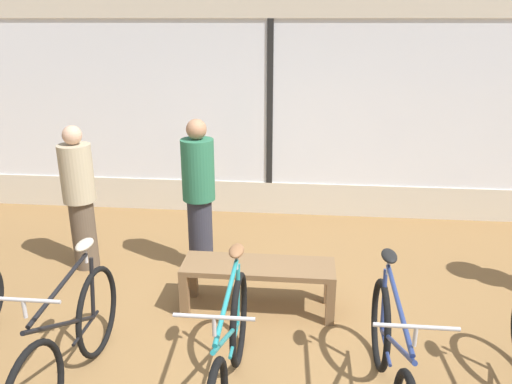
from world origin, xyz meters
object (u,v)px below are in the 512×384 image
customer_near_rack (80,196)px  customer_by_window (199,194)px  display_bench (258,273)px  bicycle_left (70,344)px  bicycle_center (230,357)px  bicycle_right (391,365)px

customer_near_rack → customer_by_window: bearing=3.7°
display_bench → customer_by_window: customer_by_window is taller
bicycle_left → customer_by_window: (0.54, 1.98, 0.46)m
customer_near_rack → customer_by_window: size_ratio=0.95×
display_bench → customer_by_window: bearing=132.6°
customer_near_rack → customer_by_window: customer_by_window is taller
display_bench → bicycle_center: bearing=-93.6°
bicycle_left → customer_by_window: customer_by_window is taller
bicycle_center → customer_near_rack: size_ratio=1.14×
bicycle_center → customer_by_window: (-0.62, 2.01, 0.47)m
bicycle_left → customer_near_rack: (-0.73, 1.90, 0.42)m
display_bench → customer_near_rack: (-1.96, 0.67, 0.44)m
bicycle_left → customer_near_rack: size_ratio=1.09×
display_bench → customer_near_rack: size_ratio=0.89×
bicycle_right → customer_by_window: (-1.71, 1.96, 0.48)m
bicycle_center → display_bench: bicycle_center is taller
display_bench → customer_near_rack: customer_near_rack is taller
bicycle_right → customer_near_rack: size_ratio=1.13×
display_bench → bicycle_left: bearing=-135.2°
bicycle_right → customer_by_window: customer_by_window is taller
bicycle_center → customer_by_window: bearing=107.1°
bicycle_center → customer_by_window: customer_by_window is taller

